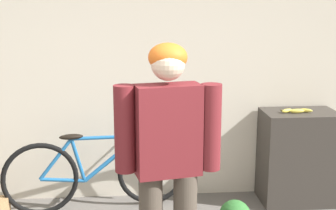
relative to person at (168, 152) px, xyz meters
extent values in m
cube|color=beige|center=(-0.17, 1.58, 0.32)|extent=(8.00, 0.06, 2.60)
cube|color=white|center=(0.38, 1.54, -0.63)|extent=(0.08, 0.01, 0.12)
cube|color=#38332D|center=(1.39, 1.30, -0.52)|extent=(0.71, 0.46, 0.92)
cube|color=maroon|center=(0.00, 0.00, 0.15)|extent=(0.46, 0.28, 0.62)
cylinder|color=maroon|center=(-0.29, 0.00, 0.17)|extent=(0.14, 0.14, 0.59)
cylinder|color=maroon|center=(0.29, 0.00, 0.17)|extent=(0.14, 0.14, 0.59)
sphere|color=beige|center=(0.00, 0.00, 0.59)|extent=(0.22, 0.22, 0.22)
ellipsoid|color=orange|center=(0.00, 0.02, 0.63)|extent=(0.26, 0.23, 0.19)
torus|color=black|center=(-1.10, 1.17, -0.63)|extent=(0.70, 0.16, 0.70)
torus|color=black|center=(-0.04, 1.35, -0.63)|extent=(0.70, 0.16, 0.70)
cylinder|color=#1E609E|center=(-0.90, 1.21, -0.66)|extent=(0.41, 0.10, 0.09)
cylinder|color=#1E609E|center=(-0.95, 1.20, -0.44)|extent=(0.33, 0.09, 0.39)
cylinder|color=#1E609E|center=(-0.75, 1.23, -0.47)|extent=(0.14, 0.06, 0.43)
cylinder|color=#1E609E|center=(-0.43, 1.28, -0.48)|extent=(0.56, 0.13, 0.44)
cylinder|color=#1E609E|center=(-0.48, 1.27, -0.27)|extent=(0.64, 0.14, 0.05)
cylinder|color=#1E609E|center=(-0.10, 1.33, -0.45)|extent=(0.16, 0.06, 0.36)
cylinder|color=#1E609E|center=(-0.15, 1.33, -0.25)|extent=(0.07, 0.04, 0.08)
cylinder|color=#1E609E|center=(-0.13, 1.33, -0.22)|extent=(0.10, 0.46, 0.02)
ellipsoid|color=black|center=(-0.80, 1.22, -0.24)|extent=(0.23, 0.11, 0.05)
ellipsoid|color=#EAD64C|center=(1.33, 1.24, -0.04)|extent=(0.14, 0.04, 0.04)
ellipsoid|color=#EAD64C|center=(1.24, 1.26, -0.04)|extent=(0.13, 0.09, 0.04)
ellipsoid|color=#EAD64C|center=(1.43, 1.26, -0.04)|extent=(0.13, 0.09, 0.04)
sphere|color=brown|center=(1.19, 1.27, -0.04)|extent=(0.02, 0.02, 0.02)
camera|label=1|loc=(-0.24, -2.98, 1.00)|focal=50.00mm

